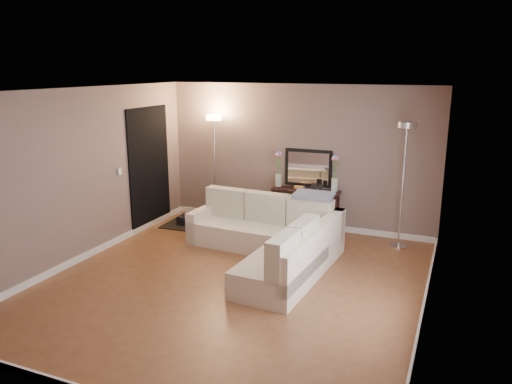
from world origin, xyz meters
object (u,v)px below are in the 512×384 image
at_px(sectional_sofa, 272,239).
at_px(floor_lamp_lit, 214,147).
at_px(floor_lamp_unlit, 405,160).
at_px(console_table, 301,207).

distance_m(sectional_sofa, floor_lamp_lit, 2.54).
distance_m(floor_lamp_lit, floor_lamp_unlit, 3.49).
bearing_deg(sectional_sofa, floor_lamp_unlit, 36.14).
distance_m(sectional_sofa, console_table, 1.55).
xyz_separation_m(sectional_sofa, console_table, (-0.03, 1.54, 0.10)).
xyz_separation_m(console_table, floor_lamp_lit, (-1.71, -0.06, 1.00)).
height_order(sectional_sofa, console_table, sectional_sofa).
bearing_deg(floor_lamp_lit, sectional_sofa, -40.27).
bearing_deg(sectional_sofa, floor_lamp_lit, 139.73).
xyz_separation_m(console_table, floor_lamp_unlit, (1.77, -0.27, 1.03)).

